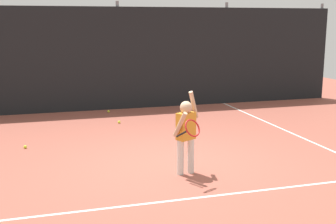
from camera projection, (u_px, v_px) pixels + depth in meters
ground_plane at (171, 162)px, 7.82m from camera, size 20.00×20.00×0.00m
court_line_baseline at (204, 197)px, 6.27m from camera, size 9.00×0.05×0.00m
court_line_sideline at (297, 136)px, 9.63m from camera, size 0.05×9.00×0.00m
back_fence_windscreen at (119, 59)px, 12.31m from camera, size 13.26×0.08×2.84m
fence_post_2 at (118, 56)px, 12.35m from camera, size 0.09×0.09×2.99m
fence_post_3 at (225, 54)px, 13.24m from camera, size 0.09×0.09×2.99m
fence_post_4 at (319, 52)px, 14.13m from camera, size 0.09×0.09×2.99m
tennis_player at (186, 131)px, 7.07m from camera, size 0.51×0.80×1.35m
tennis_ball_0 at (25, 147)px, 8.65m from camera, size 0.07×0.07×0.07m
tennis_ball_1 at (119, 122)px, 10.79m from camera, size 0.07×0.07×0.07m
tennis_ball_2 at (189, 150)px, 8.42m from camera, size 0.07×0.07×0.07m
tennis_ball_3 at (109, 111)px, 12.07m from camera, size 0.07×0.07×0.07m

